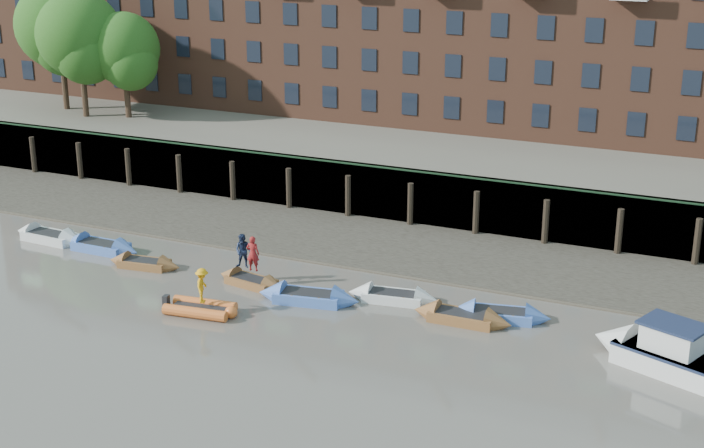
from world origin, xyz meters
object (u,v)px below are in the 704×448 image
Objects in this scene: rowboat_0 at (50,237)px; rowboat_4 at (308,297)px; person_rower_a at (253,253)px; rowboat_6 at (462,317)px; rowboat_3 at (251,282)px; rowboat_7 at (500,315)px; person_rib_crew at (202,285)px; rowboat_1 at (101,246)px; rib_tender at (203,309)px; rowboat_2 at (144,264)px; person_rower_b at (243,251)px; rowboat_5 at (393,297)px; motor_launch at (656,350)px.

rowboat_4 reaches higher than rowboat_0.
rowboat_6 is at bearing 170.52° from person_rower_a.
rowboat_3 is 2.32× the size of person_rower_a.
rowboat_3 is 12.50m from rowboat_7.
person_rower_a is (-10.87, 0.02, 1.45)m from rowboat_6.
person_rib_crew reaches higher than rowboat_6.
rowboat_1 is 2.69× the size of person_rower_a.
person_rower_a is (0.43, 4.04, 1.43)m from rib_tender.
rowboat_2 is 18.85m from rowboat_7.
rib_tender is 2.00× the size of person_rower_b.
rowboat_3 is at bearing 158.72° from rowboat_4.
rowboat_7 is at bearing 175.12° from person_rower_a.
rowboat_5 is at bearing -2.12° from rowboat_2.
person_rower_b is (9.45, -0.78, 1.42)m from rowboat_1.
rowboat_5 is 12.55m from motor_launch.
rowboat_3 is at bearing -1.79° from rowboat_0.
rib_tender is 0.51× the size of motor_launch.
person_rower_a is at bearing 18.33° from motor_launch.
rowboat_2 is 6.36m from rowboat_3.
motor_launch reaches higher than rib_tender.
rowboat_7 is 2.67× the size of person_rower_a.
person_rower_a reaches higher than person_rib_crew.
person_rib_crew is (13.27, -5.02, 1.14)m from rowboat_0.
rowboat_3 is 3.60m from rowboat_4.
motor_launch is 4.15× the size of person_rib_crew.
rowboat_3 is 0.61× the size of motor_launch.
rowboat_1 is at bearing 176.70° from rowboat_6.
motor_launch is (16.08, -0.14, 0.43)m from rowboat_4.
rowboat_2 is 2.51× the size of person_rib_crew.
rowboat_1 reaches higher than rib_tender.
rowboat_4 reaches higher than rowboat_6.
rowboat_1 is (3.63, -0.13, -0.00)m from rowboat_0.
rowboat_1 is 1.00× the size of rowboat_7.
person_rib_crew is at bearing -85.44° from rowboat_3.
rowboat_3 is 0.90× the size of rowboat_5.
rowboat_4 is at bearing 20.56° from motor_launch.
person_rower_b reaches higher than rowboat_3.
person_rib_crew is at bearing -96.88° from person_rower_b.
rowboat_6 is (24.59, -1.09, -0.01)m from rowboat_0.
rowboat_0 is 14.24m from rib_tender.
rowboat_6 is at bearing 10.12° from rowboat_3.
person_rib_crew reaches higher than rowboat_5.
person_rower_b is at bearing -3.99° from rowboat_1.
person_rower_a is (-12.36, -0.97, 1.45)m from rowboat_7.
rowboat_6 reaches higher than rowboat_2.
rowboat_5 is 7.93m from person_rower_b.
person_rower_b reaches higher than rowboat_5.
rowboat_6 is at bearing 0.51° from rowboat_0.
rib_tender is (-3.87, -3.25, 0.00)m from rowboat_4.
person_rower_a reaches higher than rib_tender.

